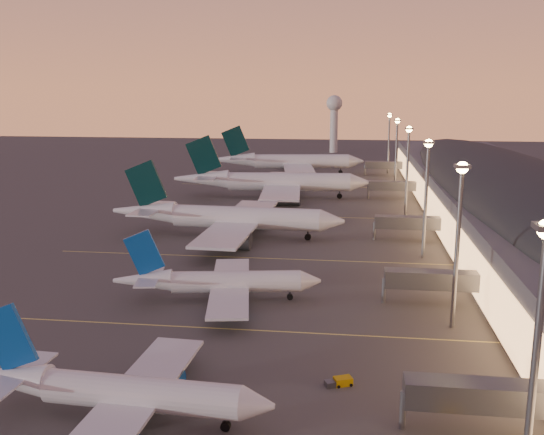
% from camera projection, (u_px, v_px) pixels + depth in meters
% --- Properties ---
extents(ground, '(700.00, 700.00, 0.00)m').
position_uv_depth(ground, '(224.00, 317.00, 98.51)').
color(ground, '#42403D').
extents(airliner_narrow_south, '(36.35, 32.48, 12.99)m').
position_uv_depth(airliner_narrow_south, '(116.00, 392.00, 67.26)').
color(airliner_narrow_south, silver).
rests_on(airliner_narrow_south, ground).
extents(airliner_narrow_north, '(36.14, 32.64, 12.92)m').
position_uv_depth(airliner_narrow_north, '(218.00, 282.00, 105.24)').
color(airliner_narrow_north, silver).
rests_on(airliner_narrow_north, ground).
extents(airliner_wide_near, '(59.19, 53.88, 18.95)m').
position_uv_depth(airliner_wide_near, '(226.00, 218.00, 150.51)').
color(airliner_wide_near, silver).
rests_on(airliner_wide_near, ground).
extents(airliner_wide_mid, '(66.05, 60.31, 21.13)m').
position_uv_depth(airliner_wide_mid, '(272.00, 182.00, 203.80)').
color(airliner_wide_mid, silver).
rests_on(airliner_wide_mid, ground).
extents(airliner_wide_far, '(65.25, 59.96, 20.89)m').
position_uv_depth(airliner_wide_far, '(288.00, 162.00, 260.46)').
color(airliner_wide_far, silver).
rests_on(airliner_wide_far, ground).
extents(terminal_building, '(56.35, 255.00, 17.46)m').
position_uv_depth(terminal_building, '(511.00, 195.00, 159.20)').
color(terminal_building, '#525258').
rests_on(terminal_building, ground).
extents(light_masts, '(2.20, 217.20, 25.90)m').
position_uv_depth(light_masts, '(415.00, 164.00, 153.36)').
color(light_masts, slate).
rests_on(light_masts, ground).
extents(radar_tower, '(9.00, 9.00, 32.50)m').
position_uv_depth(radar_tower, '(334.00, 114.00, 344.81)').
color(radar_tower, silver).
rests_on(radar_tower, ground).
extents(lane_markings, '(90.00, 180.36, 0.00)m').
position_uv_depth(lane_markings, '(260.00, 252.00, 137.30)').
color(lane_markings, '#D8C659').
rests_on(lane_markings, ground).
extents(baggage_tug_b, '(3.65, 2.56, 1.02)m').
position_uv_depth(baggage_tug_b, '(340.00, 382.00, 75.64)').
color(baggage_tug_b, '#C09305').
rests_on(baggage_tug_b, ground).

